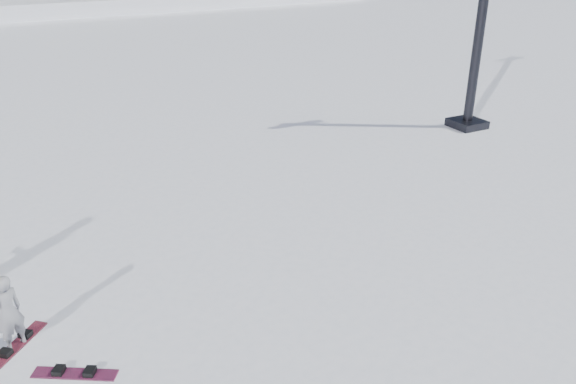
% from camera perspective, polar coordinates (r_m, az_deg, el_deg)
% --- Properties ---
extents(ground, '(420.00, 420.00, 0.00)m').
position_cam_1_polar(ground, '(13.21, -18.97, -9.35)').
color(ground, white).
rests_on(ground, ground).
extents(lift_tower, '(2.31, 1.34, 8.35)m').
position_cam_1_polar(lift_tower, '(23.51, 18.74, 14.18)').
color(lift_tower, black).
rests_on(lift_tower, ground).
extents(snowboarder_woman, '(0.68, 0.59, 1.70)m').
position_cam_1_polar(snowboarder_woman, '(11.70, -26.61, -10.86)').
color(snowboarder_woman, '#ABABB1').
rests_on(snowboarder_woman, ground).
extents(snowboard_woman, '(1.27, 1.25, 0.03)m').
position_cam_1_polar(snowboard_woman, '(12.13, -25.89, -13.89)').
color(snowboard_woman, maroon).
rests_on(snowboard_woman, ground).
extents(snowboard_loose_b, '(1.40, 1.08, 0.03)m').
position_cam_1_polar(snowboard_loose_b, '(11.09, -20.84, -16.88)').
color(snowboard_loose_b, maroon).
rests_on(snowboard_loose_b, ground).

